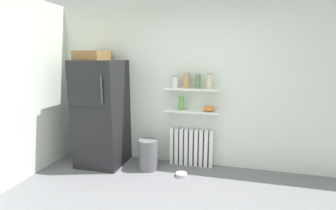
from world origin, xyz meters
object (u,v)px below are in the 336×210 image
(storage_jar_0, at_px, (175,82))
(radiator, at_px, (191,147))
(shelf_bowl, at_px, (209,109))
(pet_food_bowl, at_px, (181,175))
(storage_jar_1, at_px, (187,81))
(storage_jar_2, at_px, (198,81))
(trash_bin, at_px, (148,154))
(refrigerator, at_px, (101,111))
(storage_jar_3, at_px, (210,81))
(vase, at_px, (181,103))

(storage_jar_0, bearing_deg, radiator, 6.44)
(shelf_bowl, bearing_deg, pet_food_bowl, -130.17)
(storage_jar_1, height_order, storage_jar_2, storage_jar_1)
(trash_bin, bearing_deg, storage_jar_0, 38.24)
(refrigerator, bearing_deg, pet_food_bowl, -6.95)
(storage_jar_3, distance_m, trash_bin, 1.49)
(storage_jar_2, relative_size, shelf_bowl, 1.28)
(storage_jar_0, xyz_separation_m, pet_food_bowl, (0.19, -0.41, -1.34))
(refrigerator, relative_size, trash_bin, 3.84)
(refrigerator, xyz_separation_m, storage_jar_2, (1.53, 0.24, 0.51))
(storage_jar_2, xyz_separation_m, shelf_bowl, (0.18, -0.00, -0.43))
(storage_jar_1, distance_m, vase, 0.37)
(storage_jar_0, bearing_deg, refrigerator, -168.47)
(storage_jar_0, bearing_deg, pet_food_bowl, -64.75)
(shelf_bowl, bearing_deg, refrigerator, -172.02)
(vase, bearing_deg, shelf_bowl, 0.00)
(radiator, xyz_separation_m, vase, (-0.17, -0.03, 0.72))
(refrigerator, distance_m, vase, 1.30)
(refrigerator, xyz_separation_m, vase, (1.27, 0.24, 0.15))
(radiator, height_order, storage_jar_0, storage_jar_0)
(storage_jar_1, relative_size, shelf_bowl, 1.29)
(storage_jar_0, xyz_separation_m, storage_jar_2, (0.35, 0.00, 0.02))
(storage_jar_3, bearing_deg, refrigerator, -172.00)
(storage_jar_2, distance_m, shelf_bowl, 0.46)
(refrigerator, distance_m, storage_jar_2, 1.63)
(refrigerator, relative_size, storage_jar_0, 9.70)
(storage_jar_0, height_order, storage_jar_1, storage_jar_1)
(storage_jar_3, bearing_deg, trash_bin, -162.18)
(storage_jar_0, distance_m, vase, 0.35)
(vase, bearing_deg, pet_food_bowl, -76.78)
(trash_bin, bearing_deg, refrigerator, 176.58)
(storage_jar_1, distance_m, shelf_bowl, 0.56)
(storage_jar_1, height_order, vase, storage_jar_1)
(radiator, xyz_separation_m, trash_bin, (-0.63, -0.32, -0.06))
(storage_jar_2, xyz_separation_m, vase, (-0.26, -0.00, -0.36))
(vase, bearing_deg, radiator, 10.03)
(vase, height_order, trash_bin, vase)
(storage_jar_1, bearing_deg, trash_bin, -152.03)
(vase, bearing_deg, refrigerator, -169.32)
(storage_jar_0, relative_size, storage_jar_2, 0.81)
(storage_jar_0, height_order, storage_jar_3, storage_jar_3)
(storage_jar_2, relative_size, storage_jar_3, 0.99)
(shelf_bowl, height_order, trash_bin, shelf_bowl)
(pet_food_bowl, bearing_deg, vase, 103.22)
(refrigerator, bearing_deg, trash_bin, -3.42)
(refrigerator, relative_size, radiator, 2.64)
(storage_jar_1, height_order, pet_food_bowl, storage_jar_1)
(radiator, distance_m, storage_jar_1, 1.09)
(radiator, relative_size, storage_jar_2, 2.99)
(vase, distance_m, shelf_bowl, 0.44)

